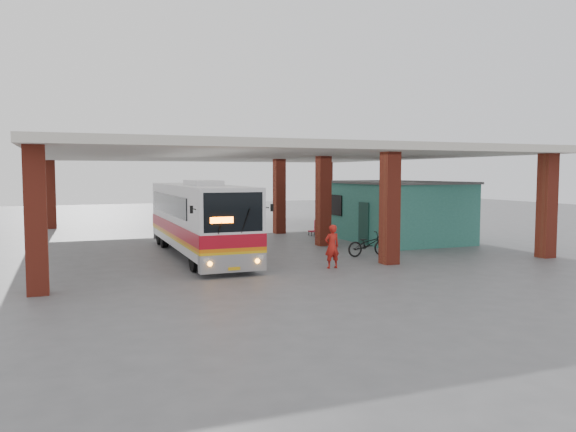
# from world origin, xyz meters

# --- Properties ---
(ground) EXTENTS (90.00, 90.00, 0.00)m
(ground) POSITION_xyz_m (0.00, 0.00, 0.00)
(ground) COLOR #515154
(ground) RESTS_ON ground
(brick_columns) EXTENTS (20.10, 21.60, 4.35)m
(brick_columns) POSITION_xyz_m (1.43, 5.00, 2.17)
(brick_columns) COLOR #9B3221
(brick_columns) RESTS_ON ground
(canopy_roof) EXTENTS (21.00, 23.00, 0.30)m
(canopy_roof) POSITION_xyz_m (0.50, 6.50, 4.50)
(canopy_roof) COLOR beige
(canopy_roof) RESTS_ON brick_columns
(shop_building) EXTENTS (5.20, 8.20, 3.11)m
(shop_building) POSITION_xyz_m (7.49, 4.00, 1.56)
(shop_building) COLOR #2C6E5F
(shop_building) RESTS_ON ground
(coach_bus) EXTENTS (2.45, 11.16, 3.24)m
(coach_bus) POSITION_xyz_m (-3.41, 1.88, 1.61)
(coach_bus) COLOR silver
(coach_bus) RESTS_ON ground
(motorcycle) EXTENTS (1.97, 0.75, 1.02)m
(motorcycle) POSITION_xyz_m (3.25, -0.92, 0.51)
(motorcycle) COLOR black
(motorcycle) RESTS_ON ground
(pedestrian) EXTENTS (0.61, 0.42, 1.63)m
(pedestrian) POSITION_xyz_m (0.48, -3.08, 0.81)
(pedestrian) COLOR red
(pedestrian) RESTS_ON ground
(red_chair) EXTENTS (0.46, 0.46, 0.87)m
(red_chair) POSITION_xyz_m (4.43, 7.11, 0.40)
(red_chair) COLOR #B11224
(red_chair) RESTS_ON ground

